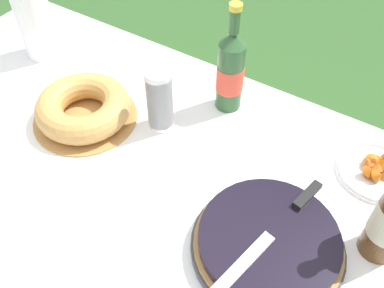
% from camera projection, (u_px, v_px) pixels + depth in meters
% --- Properties ---
extents(garden_table, '(1.81, 0.98, 0.75)m').
position_uv_depth(garden_table, '(147.00, 192.00, 1.14)').
color(garden_table, brown).
rests_on(garden_table, ground_plane).
extents(tablecloth, '(1.82, 0.99, 0.10)m').
position_uv_depth(tablecloth, '(145.00, 180.00, 1.10)').
color(tablecloth, white).
rests_on(tablecloth, garden_table).
extents(berry_tart, '(0.34, 0.34, 0.06)m').
position_uv_depth(berry_tart, '(268.00, 243.00, 0.93)').
color(berry_tart, '#38383D').
rests_on(berry_tart, tablecloth).
extents(serving_knife, '(0.10, 0.37, 0.01)m').
position_uv_depth(serving_knife, '(278.00, 226.00, 0.92)').
color(serving_knife, silver).
rests_on(serving_knife, berry_tart).
extents(bundt_cake, '(0.30, 0.30, 0.08)m').
position_uv_depth(bundt_cake, '(83.00, 108.00, 1.20)').
color(bundt_cake, '#B78447').
rests_on(bundt_cake, tablecloth).
extents(cup_stack, '(0.07, 0.07, 0.19)m').
position_uv_depth(cup_stack, '(160.00, 100.00, 1.15)').
color(cup_stack, white).
rests_on(cup_stack, tablecloth).
extents(cider_bottle_green, '(0.08, 0.08, 0.33)m').
position_uv_depth(cider_bottle_green, '(230.00, 71.00, 1.18)').
color(cider_bottle_green, '#2D562D').
rests_on(cider_bottle_green, tablecloth).
extents(snack_plate_near, '(0.20, 0.20, 0.06)m').
position_uv_depth(snack_plate_near, '(376.00, 170.00, 1.09)').
color(snack_plate_near, white).
rests_on(snack_plate_near, tablecloth).
extents(paper_towel_roll, '(0.11, 0.11, 0.24)m').
position_uv_depth(paper_towel_roll, '(35.00, 22.00, 1.36)').
color(paper_towel_roll, white).
rests_on(paper_towel_roll, tablecloth).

